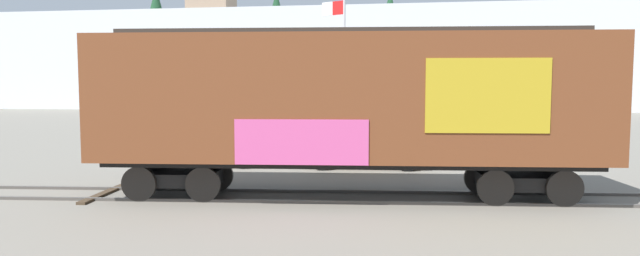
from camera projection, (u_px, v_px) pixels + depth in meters
ground_plane at (298, 197)px, 14.15m from camera, size 260.00×260.00×0.00m
track at (360, 197)px, 13.94m from camera, size 59.93×6.27×0.08m
freight_car at (347, 101)px, 13.76m from camera, size 13.32×3.94×4.54m
flagpole at (340, 52)px, 26.45m from camera, size 1.30×0.71×7.66m
hillside at (377, 65)px, 87.91m from camera, size 130.12×42.03×18.67m
parked_car_white at (211, 145)px, 19.98m from camera, size 4.18×2.18×1.54m
parked_car_tan at (364, 145)px, 19.40m from camera, size 4.61×2.18×1.72m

